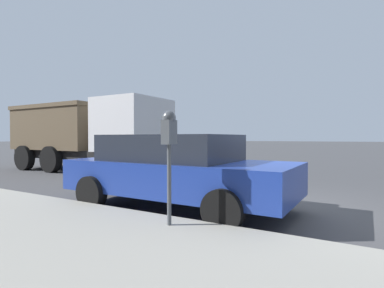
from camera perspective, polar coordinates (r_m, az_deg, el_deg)
The scene contains 4 objects.
ground_plane at distance 6.37m, azimuth 17.21°, elevation -11.33°, with size 220.00×220.00×0.00m, color #424244.
parking_meter at distance 4.18m, azimuth -4.37°, elevation 1.19°, with size 0.21×0.19×1.60m.
car_blue at distance 5.91m, azimuth -2.96°, elevation -4.74°, with size 2.13×4.48×1.43m.
dump_truck at distance 13.28m, azimuth -19.44°, elevation 2.12°, with size 2.78×7.19×2.83m.
Camera 1 is at (-6.05, -1.41, 1.38)m, focal length 28.00 mm.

